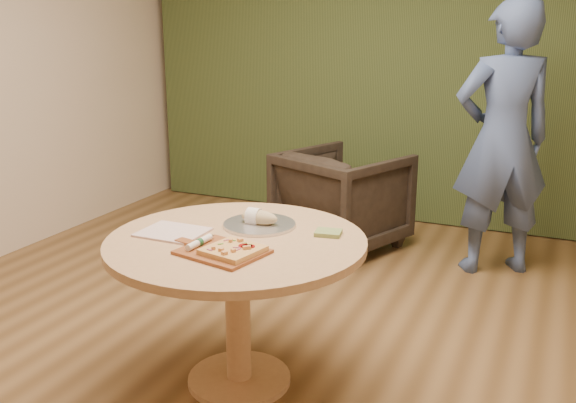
# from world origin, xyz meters

# --- Properties ---
(room_shell) EXTENTS (5.04, 6.04, 2.84)m
(room_shell) POSITION_xyz_m (0.00, 0.00, 1.40)
(room_shell) COLOR brown
(room_shell) RESTS_ON ground
(curtain) EXTENTS (4.80, 0.14, 2.78)m
(curtain) POSITION_xyz_m (0.00, 2.90, 1.40)
(curtain) COLOR #2E3C1B
(curtain) RESTS_ON ground
(pedestal_table) EXTENTS (1.22, 1.22, 0.75)m
(pedestal_table) POSITION_xyz_m (-0.03, -0.11, 0.61)
(pedestal_table) COLOR tan
(pedestal_table) RESTS_ON ground
(pizza_paddle) EXTENTS (0.47, 0.35, 0.01)m
(pizza_paddle) POSITION_xyz_m (0.01, -0.31, 0.76)
(pizza_paddle) COLOR brown
(pizza_paddle) RESTS_ON pedestal_table
(flatbread_pizza) EXTENTS (0.26, 0.26, 0.04)m
(flatbread_pizza) POSITION_xyz_m (0.07, -0.31, 0.78)
(flatbread_pizza) COLOR tan
(flatbread_pizza) RESTS_ON pizza_paddle
(cutlery_roll) EXTENTS (0.04, 0.20, 0.03)m
(cutlery_roll) POSITION_xyz_m (-0.11, -0.30, 0.78)
(cutlery_roll) COLOR silver
(cutlery_roll) RESTS_ON pizza_paddle
(newspaper) EXTENTS (0.30, 0.25, 0.01)m
(newspaper) POSITION_xyz_m (-0.34, -0.16, 0.76)
(newspaper) COLOR white
(newspaper) RESTS_ON pedestal_table
(serving_tray) EXTENTS (0.36, 0.36, 0.02)m
(serving_tray) POSITION_xyz_m (-0.01, 0.10, 0.76)
(serving_tray) COLOR silver
(serving_tray) RESTS_ON pedestal_table
(bread_roll) EXTENTS (0.19, 0.09, 0.09)m
(bread_roll) POSITION_xyz_m (-0.02, 0.10, 0.79)
(bread_roll) COLOR tan
(bread_roll) RESTS_ON serving_tray
(green_packet) EXTENTS (0.14, 0.12, 0.02)m
(green_packet) POSITION_xyz_m (0.35, 0.11, 0.76)
(green_packet) COLOR #596C30
(green_packet) RESTS_ON pedestal_table
(armchair) EXTENTS (1.05, 1.03, 0.85)m
(armchair) POSITION_xyz_m (-0.22, 1.97, 0.42)
(armchair) COLOR black
(armchair) RESTS_ON ground
(person_standing) EXTENTS (0.82, 0.73, 1.88)m
(person_standing) POSITION_xyz_m (0.92, 1.94, 0.94)
(person_standing) COLOR #425786
(person_standing) RESTS_ON ground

